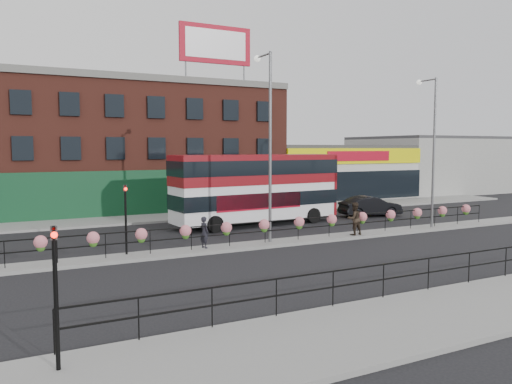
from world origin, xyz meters
name	(u,v)px	position (x,y,z in m)	size (l,w,h in m)	color
ground	(282,244)	(0.00, 0.00, 0.00)	(120.00, 120.00, 0.00)	black
south_pavement	(474,307)	(0.00, -12.00, 0.07)	(60.00, 4.00, 0.15)	gray
north_pavement	(201,215)	(0.00, 12.00, 0.07)	(60.00, 4.00, 0.15)	gray
median	(282,242)	(0.00, 0.00, 0.07)	(60.00, 1.60, 0.15)	gray
yellow_line_inner	(419,291)	(0.00, -9.70, 0.01)	(60.00, 0.10, 0.01)	gold
yellow_line_outer	(423,292)	(0.00, -9.88, 0.01)	(60.00, 0.10, 0.01)	gold
brick_building	(121,147)	(-4.00, 19.96, 5.13)	(25.00, 12.21, 10.30)	brown
supermarket	(321,171)	(16.00, 19.90, 2.65)	(15.00, 12.25, 5.30)	silver
warehouse_east	(426,164)	(30.75, 20.00, 3.15)	(14.50, 12.00, 6.30)	#9FA09B
billboard	(216,45)	(2.50, 14.99, 13.18)	(6.00, 0.29, 4.40)	#AA081C
median_railing	(282,224)	(0.00, 0.00, 1.05)	(30.04, 0.56, 1.23)	black
south_railing	(384,273)	(-2.00, -10.10, 0.96)	(20.04, 0.05, 1.12)	black
double_decker_bus	(257,182)	(1.80, 6.36, 2.82)	(11.53, 3.55, 4.59)	white
car	(370,206)	(11.05, 6.21, 0.75)	(4.76, 2.33, 1.50)	black
pedestrian_a	(204,232)	(-4.28, 0.15, 0.92)	(0.50, 0.64, 1.55)	black
pedestrian_b	(354,219)	(4.53, -0.24, 1.07)	(0.91, 0.72, 1.84)	#2E231A
lamp_column_west	(268,130)	(-0.65, 0.37, 5.94)	(0.35, 1.71, 9.77)	slate
lamp_column_east	(431,139)	(10.54, 0.05, 5.56)	(0.33, 1.60, 9.13)	slate
traffic_light_south	(55,266)	(-12.00, -11.01, 2.47)	(0.15, 0.28, 3.65)	black
traffic_light_median	(125,204)	(-8.00, 0.39, 2.47)	(0.15, 0.28, 3.65)	black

